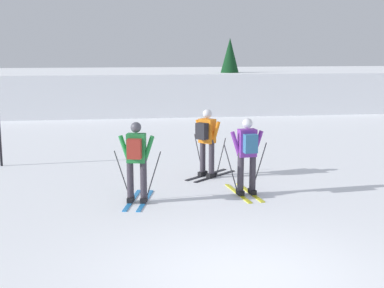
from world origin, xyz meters
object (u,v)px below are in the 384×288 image
skier_green (136,158)px  conifer_far_left (230,70)px  skier_purple (247,153)px  skier_orange (207,140)px

skier_green → conifer_far_left: conifer_far_left is taller
conifer_far_left → skier_purple: bearing=-100.6°
skier_purple → skier_green: bearing=-173.9°
skier_purple → skier_green: 2.43m
skier_purple → conifer_far_left: (2.77, 14.80, 1.14)m
skier_purple → skier_green: size_ratio=1.00×
skier_purple → skier_green: same height
skier_purple → conifer_far_left: bearing=79.4°
skier_orange → skier_green: same height
skier_orange → skier_green: bearing=-131.8°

